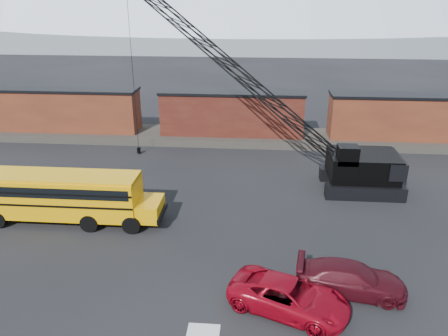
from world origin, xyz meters
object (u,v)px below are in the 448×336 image
object	(u,v)px
maroon_suv	(351,279)
school_bus	(65,195)
crawler_crane	(230,65)
red_pickup	(289,296)

from	to	relation	value
maroon_suv	school_bus	bearing A→B (deg)	79.53
crawler_crane	school_bus	bearing A→B (deg)	-135.39
red_pickup	maroon_suv	bearing A→B (deg)	-40.62
maroon_suv	crawler_crane	world-z (taller)	crawler_crane
red_pickup	maroon_suv	xyz separation A→B (m)	(3.05, 1.58, -0.00)
school_bus	crawler_crane	distance (m)	15.02
red_pickup	crawler_crane	size ratio (longest dim) A/B	0.26
school_bus	maroon_suv	bearing A→B (deg)	-19.10
school_bus	red_pickup	world-z (taller)	school_bus
school_bus	red_pickup	size ratio (longest dim) A/B	2.12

